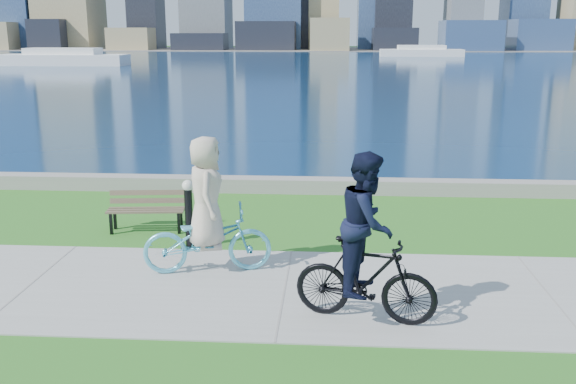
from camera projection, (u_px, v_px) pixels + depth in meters
name	position (u px, v px, depth m)	size (l,w,h in m)	color
ground	(285.00, 290.00, 9.88)	(320.00, 320.00, 0.00)	#24641A
concrete_path	(285.00, 290.00, 9.88)	(80.00, 3.50, 0.02)	#979893
seawall	(303.00, 185.00, 15.83)	(90.00, 0.50, 0.35)	gray
bay_water	(326.00, 63.00, 79.53)	(320.00, 131.00, 0.01)	#0B274B
far_shore	(329.00, 49.00, 135.63)	(320.00, 30.00, 0.12)	gray
ferry_near	(63.00, 58.00, 73.26)	(14.42, 4.12, 1.96)	white
ferry_far	(421.00, 52.00, 98.84)	(12.59, 3.60, 1.71)	white
park_bench	(147.00, 207.00, 12.75)	(1.56, 0.67, 0.78)	black
bollard_lamp	(189.00, 209.00, 11.65)	(0.21, 0.21, 1.28)	black
cyclist_woman	(207.00, 223.00, 10.41)	(1.13, 2.20, 2.26)	#5BC2DF
cyclist_man	(366.00, 252.00, 8.60)	(1.01, 2.03, 2.35)	black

